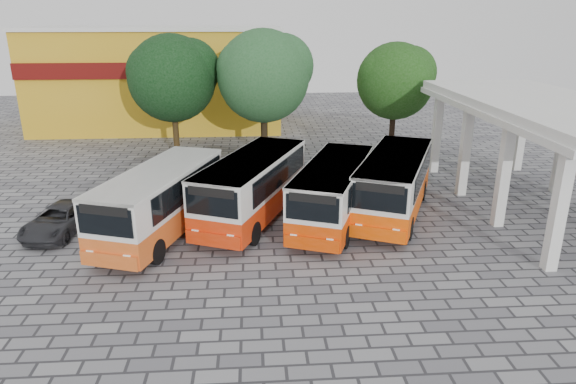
{
  "coord_description": "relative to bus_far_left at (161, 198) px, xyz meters",
  "views": [
    {
      "loc": [
        -3.26,
        -19.27,
        9.14
      ],
      "look_at": [
        -1.71,
        2.83,
        1.5
      ],
      "focal_mm": 32.0,
      "sensor_mm": 36.0,
      "label": 1
    }
  ],
  "objects": [
    {
      "name": "tree_middle",
      "position": [
        4.89,
        13.42,
        3.85
      ],
      "size": [
        6.42,
        6.12,
        8.41
      ],
      "color": "black",
      "rests_on": "ground"
    },
    {
      "name": "bus_far_left",
      "position": [
        0.0,
        0.0,
        0.0
      ],
      "size": [
        4.93,
        8.69,
        2.94
      ],
      "rotation": [
        0.0,
        0.0,
        -0.32
      ],
      "color": "#D65519",
      "rests_on": "ground"
    },
    {
      "name": "tree_right",
      "position": [
        13.54,
        12.64,
        3.51
      ],
      "size": [
        5.3,
        5.05,
        7.58
      ],
      "color": "black",
      "rests_on": "ground"
    },
    {
      "name": "bus_far_right",
      "position": [
        10.68,
        1.58,
        0.02
      ],
      "size": [
        5.63,
        8.84,
        2.97
      ],
      "rotation": [
        0.0,
        0.0,
        -0.42
      ],
      "color": "#EB4800",
      "rests_on": "ground"
    },
    {
      "name": "bus_centre_left",
      "position": [
        3.96,
        1.52,
        0.03
      ],
      "size": [
        5.53,
        8.92,
        3.0
      ],
      "rotation": [
        0.0,
        0.0,
        -0.4
      ],
      "color": "red",
      "rests_on": "ground"
    },
    {
      "name": "bus_centre_right",
      "position": [
        7.64,
        0.8,
        -0.06
      ],
      "size": [
        5.04,
        8.41,
        2.84
      ],
      "rotation": [
        0.0,
        0.0,
        -0.37
      ],
      "color": "#D33600",
      "rests_on": "ground"
    },
    {
      "name": "parked_car",
      "position": [
        -4.59,
        0.57,
        -1.1
      ],
      "size": [
        2.68,
        4.6,
        1.2
      ],
      "primitive_type": "imported",
      "rotation": [
        0.0,
        0.0,
        -0.16
      ],
      "color": "#242528",
      "rests_on": "ground"
    },
    {
      "name": "tree_left",
      "position": [
        -1.19,
        14.14,
        3.67
      ],
      "size": [
        6.11,
        5.82,
        8.09
      ],
      "color": "#443116",
      "rests_on": "ground"
    },
    {
      "name": "shophouse_block",
      "position": [
        -3.71,
        24.14,
        2.46
      ],
      "size": [
        20.4,
        10.4,
        8.3
      ],
      "color": "gold",
      "rests_on": "ground"
    },
    {
      "name": "ground",
      "position": [
        7.29,
        -1.85,
        -1.7
      ],
      "size": [
        90.0,
        90.0,
        0.0
      ],
      "primitive_type": "plane",
      "color": "#5B5B62",
      "rests_on": "ground"
    },
    {
      "name": "terminal_shelter",
      "position": [
        17.79,
        2.15,
        3.21
      ],
      "size": [
        6.8,
        15.8,
        5.4
      ],
      "color": "silver",
      "rests_on": "ground"
    }
  ]
}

